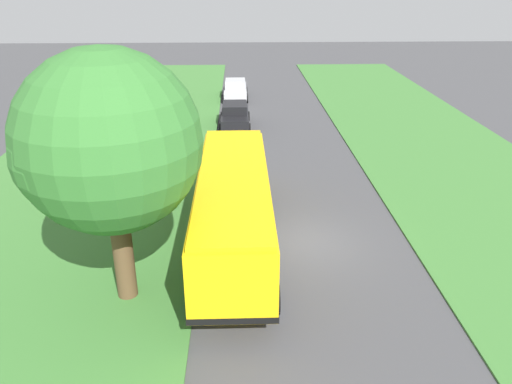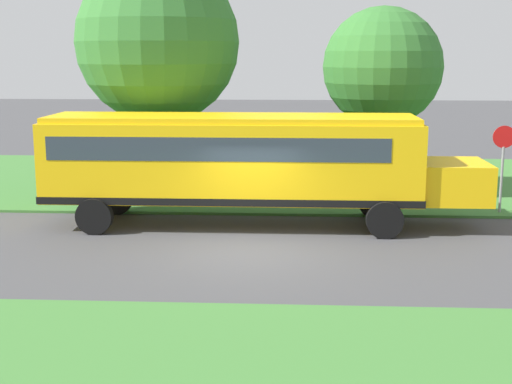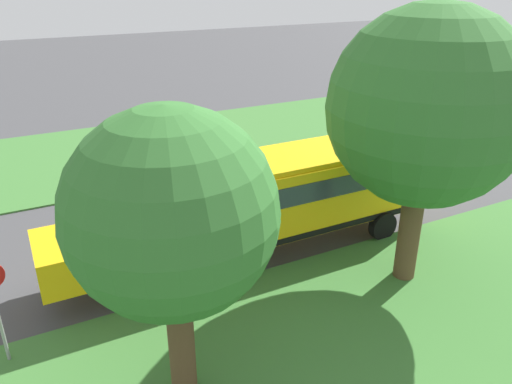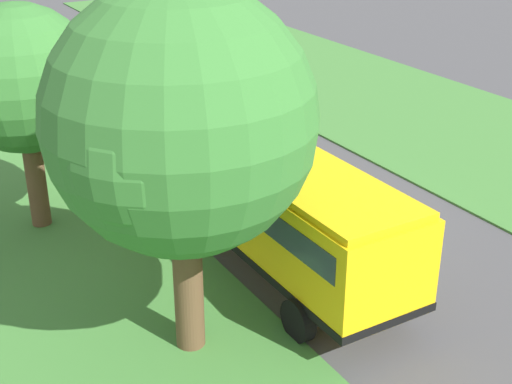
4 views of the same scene
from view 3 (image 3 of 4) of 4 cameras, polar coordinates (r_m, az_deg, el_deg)
ground_plane at (r=18.77m, az=-4.14°, el=-2.96°), size 120.00×120.00×0.00m
grass_far_side at (r=26.66m, az=-11.92°, el=5.01°), size 10.00×80.00×0.07m
school_bus at (r=15.83m, az=0.86°, el=-0.52°), size 2.84×12.42×3.16m
oak_tree_beside_bus at (r=13.86m, az=19.77°, el=8.75°), size 5.30×5.30×7.89m
oak_tree_roadside_mid at (r=9.29m, az=-8.73°, el=-2.67°), size 4.04×4.04×6.45m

